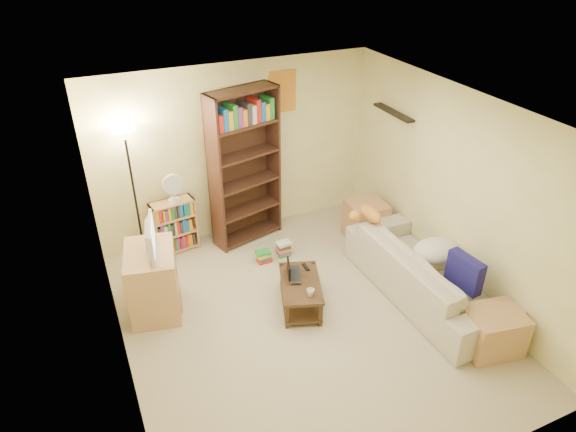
{
  "coord_description": "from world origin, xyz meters",
  "views": [
    {
      "loc": [
        -2.06,
        -4.13,
        4.12
      ],
      "look_at": [
        0.08,
        0.63,
        1.05
      ],
      "focal_mm": 32.0,
      "sensor_mm": 36.0,
      "label": 1
    }
  ],
  "objects": [
    {
      "name": "coffee_table",
      "position": [
        0.06,
        0.22,
        0.23
      ],
      "size": [
        0.71,
        0.93,
        0.37
      ],
      "rotation": [
        0.0,
        0.0,
        -0.33
      ],
      "color": "#48311B",
      "rests_on": "ground"
    },
    {
      "name": "tv_stand",
      "position": [
        -1.54,
        0.88,
        0.42
      ],
      "size": [
        0.69,
        0.87,
        0.83
      ],
      "primitive_type": "cube",
      "rotation": [
        0.0,
        0.0,
        -0.19
      ],
      "color": "tan",
      "rests_on": "ground"
    },
    {
      "name": "laptop_screen",
      "position": [
        -0.02,
        0.38,
        0.48
      ],
      "size": [
        0.1,
        0.26,
        0.18
      ],
      "primitive_type": "cube",
      "rotation": [
        0.0,
        0.0,
        -0.33
      ],
      "color": "white",
      "rests_on": "laptop"
    },
    {
      "name": "short_bookshelf",
      "position": [
        -1.02,
        2.05,
        0.39
      ],
      "size": [
        0.63,
        0.33,
        0.78
      ],
      "rotation": [
        0.0,
        0.0,
        0.15
      ],
      "color": "tan",
      "rests_on": "ground"
    },
    {
      "name": "tv_remote",
      "position": [
        0.24,
        0.45,
        0.38
      ],
      "size": [
        0.05,
        0.15,
        0.02
      ],
      "primitive_type": "cube",
      "rotation": [
        0.0,
        0.0,
        -0.03
      ],
      "color": "black",
      "rests_on": "coffee_table"
    },
    {
      "name": "sofa",
      "position": [
        1.55,
        -0.2,
        0.34
      ],
      "size": [
        2.34,
        0.95,
        0.68
      ],
      "primitive_type": "imported",
      "rotation": [
        0.0,
        0.0,
        1.58
      ],
      "color": "#B8AB99",
      "rests_on": "ground"
    },
    {
      "name": "tall_bookshelf",
      "position": [
        0.02,
        1.95,
        1.17
      ],
      "size": [
        1.05,
        0.58,
        2.22
      ],
      "rotation": [
        0.0,
        0.0,
        0.26
      ],
      "color": "#3B2016",
      "rests_on": "ground"
    },
    {
      "name": "desk_fan",
      "position": [
        -0.97,
        2.01,
        1.01
      ],
      "size": [
        0.28,
        0.16,
        0.42
      ],
      "color": "silver",
      "rests_on": "short_bookshelf"
    },
    {
      "name": "room",
      "position": [
        0.0,
        0.01,
        1.62
      ],
      "size": [
        4.5,
        4.54,
        2.52
      ],
      "color": "#BCAD8D",
      "rests_on": "ground"
    },
    {
      "name": "television",
      "position": [
        -1.54,
        0.88,
        1.02
      ],
      "size": [
        0.69,
        0.33,
        0.38
      ],
      "primitive_type": "imported",
      "rotation": [
        0.0,
        0.0,
        1.38
      ],
      "color": "black",
      "rests_on": "tv_stand"
    },
    {
      "name": "side_table",
      "position": [
        1.58,
        1.22,
        0.29
      ],
      "size": [
        0.54,
        0.54,
        0.59
      ],
      "primitive_type": "cube",
      "rotation": [
        0.0,
        0.0,
        -0.05
      ],
      "color": "tan",
      "rests_on": "ground"
    },
    {
      "name": "laptop",
      "position": [
        0.09,
        0.34,
        0.38
      ],
      "size": [
        0.52,
        0.47,
        0.03
      ],
      "primitive_type": "imported",
      "rotation": [
        0.0,
        0.0,
        1.22
      ],
      "color": "black",
      "rests_on": "coffee_table"
    },
    {
      "name": "floor_lamp",
      "position": [
        -1.47,
        2.05,
        1.5
      ],
      "size": [
        0.32,
        0.32,
        1.88
      ],
      "color": "black",
      "rests_on": "ground"
    },
    {
      "name": "mug",
      "position": [
        0.05,
        -0.05,
        0.41
      ],
      "size": [
        0.17,
        0.17,
        0.08
      ],
      "primitive_type": "imported",
      "rotation": [
        0.0,
        0.0,
        -0.57
      ],
      "color": "silver",
      "rests_on": "coffee_table"
    },
    {
      "name": "end_cabinet",
      "position": [
        1.65,
        -1.26,
        0.25
      ],
      "size": [
        0.67,
        0.59,
        0.49
      ],
      "primitive_type": "cube",
      "rotation": [
        0.0,
        0.0,
        -0.18
      ],
      "color": "tan",
      "rests_on": "ground"
    },
    {
      "name": "cream_blanket",
      "position": [
        1.72,
        -0.14,
        0.58
      ],
      "size": [
        0.62,
        0.45,
        0.27
      ],
      "primitive_type": "ellipsoid",
      "color": "silver",
      "rests_on": "sofa"
    },
    {
      "name": "navy_pillow",
      "position": [
        1.67,
        -0.7,
        0.65
      ],
      "size": [
        0.18,
        0.46,
        0.4
      ],
      "primitive_type": "cube",
      "rotation": [
        0.0,
        0.0,
        1.68
      ],
      "color": "navy",
      "rests_on": "sofa"
    },
    {
      "name": "book_stacks",
      "position": [
        0.17,
        1.29,
        0.1
      ],
      "size": [
        0.51,
        0.2,
        0.21
      ],
      "color": "red",
      "rests_on": "ground"
    },
    {
      "name": "tabby_cat",
      "position": [
        1.24,
        0.69,
        0.77
      ],
      "size": [
        0.53,
        0.19,
        0.18
      ],
      "color": "orange",
      "rests_on": "sofa"
    }
  ]
}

